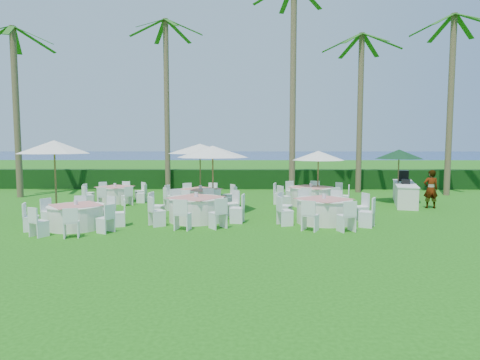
# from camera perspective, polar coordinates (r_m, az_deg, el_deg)

# --- Properties ---
(ground) EXTENTS (120.00, 120.00, 0.00)m
(ground) POSITION_cam_1_polar(r_m,az_deg,el_deg) (13.60, -4.36, -6.67)
(ground) COLOR #1B5A0F
(ground) RESTS_ON ground
(hedge) EXTENTS (34.00, 1.00, 1.20)m
(hedge) POSITION_cam_1_polar(r_m,az_deg,el_deg) (25.39, -1.95, 0.14)
(hedge) COLOR black
(hedge) RESTS_ON ground
(ocean) EXTENTS (260.00, 260.00, 0.00)m
(ocean) POSITION_cam_1_polar(r_m,az_deg,el_deg) (115.31, 0.18, 3.63)
(ocean) COLOR navy
(ocean) RESTS_ON ground
(banquet_table_a) EXTENTS (3.09, 3.09, 0.95)m
(banquet_table_a) POSITION_cam_1_polar(r_m,az_deg,el_deg) (14.31, -22.26, -4.77)
(banquet_table_a) COLOR silver
(banquet_table_a) RESTS_ON ground
(banquet_table_b) EXTENTS (3.51, 3.51, 1.05)m
(banquet_table_b) POSITION_cam_1_polar(r_m,az_deg,el_deg) (14.57, -6.24, -4.05)
(banquet_table_b) COLOR silver
(banquet_table_b) RESTS_ON ground
(banquet_table_c) EXTENTS (3.40, 3.40, 1.03)m
(banquet_table_c) POSITION_cam_1_polar(r_m,az_deg,el_deg) (14.48, 11.82, -4.22)
(banquet_table_c) COLOR silver
(banquet_table_c) RESTS_ON ground
(banquet_table_d) EXTENTS (3.04, 3.04, 0.92)m
(banquet_table_d) POSITION_cam_1_polar(r_m,az_deg,el_deg) (20.15, -17.34, -1.92)
(banquet_table_d) COLOR silver
(banquet_table_d) RESTS_ON ground
(banquet_table_e) EXTENTS (3.25, 3.25, 0.99)m
(banquet_table_e) POSITION_cam_1_polar(r_m,az_deg,el_deg) (17.75, -5.64, -2.52)
(banquet_table_e) COLOR silver
(banquet_table_e) RESTS_ON ground
(banquet_table_f) EXTENTS (3.37, 3.37, 1.02)m
(banquet_table_f) POSITION_cam_1_polar(r_m,az_deg,el_deg) (18.51, 10.03, -2.21)
(banquet_table_f) COLOR silver
(banquet_table_f) RESTS_ON ground
(umbrella_a) EXTENTS (2.75, 2.75, 2.93)m
(umbrella_a) POSITION_cam_1_polar(r_m,az_deg,el_deg) (16.99, -24.92, 4.28)
(umbrella_a) COLOR brown
(umbrella_a) RESTS_ON ground
(umbrella_b) EXTENTS (2.87, 2.87, 2.72)m
(umbrella_b) POSITION_cam_1_polar(r_m,az_deg,el_deg) (16.23, -3.91, 4.04)
(umbrella_b) COLOR brown
(umbrella_b) RESTS_ON ground
(umbrella_c) EXTENTS (3.20, 3.20, 2.81)m
(umbrella_c) POSITION_cam_1_polar(r_m,az_deg,el_deg) (20.19, -5.71, 4.45)
(umbrella_c) COLOR brown
(umbrella_c) RESTS_ON ground
(umbrella_d) EXTENTS (2.39, 2.39, 2.48)m
(umbrella_d) POSITION_cam_1_polar(r_m,az_deg,el_deg) (18.73, 11.08, 3.42)
(umbrella_d) COLOR brown
(umbrella_d) RESTS_ON ground
(umbrella_green) EXTENTS (2.26, 2.26, 2.54)m
(umbrella_green) POSITION_cam_1_polar(r_m,az_deg,el_deg) (20.21, 21.68, 3.43)
(umbrella_green) COLOR brown
(umbrella_green) RESTS_ON ground
(buffet_table) EXTENTS (2.11, 4.28, 1.50)m
(buffet_table) POSITION_cam_1_polar(r_m,az_deg,el_deg) (20.33, 22.35, -1.66)
(buffet_table) COLOR silver
(buffet_table) RESTS_ON ground
(staff_person) EXTENTS (0.64, 0.45, 1.68)m
(staff_person) POSITION_cam_1_polar(r_m,az_deg,el_deg) (19.27, 25.50, -1.17)
(staff_person) COLOR gray
(staff_person) RESTS_ON ground
(palm_b) EXTENTS (4.41, 4.05, 10.23)m
(palm_b) POSITION_cam_1_polar(r_m,az_deg,el_deg) (25.06, -10.39, 11.43)
(palm_b) COLOR brown
(palm_b) RESTS_ON ground
(palm_c) EXTENTS (4.27, 4.36, 11.21)m
(palm_c) POSITION_cam_1_polar(r_m,az_deg,el_deg) (21.85, 7.55, 13.74)
(palm_c) COLOR brown
(palm_c) RESTS_ON ground
(palm_d) EXTENTS (4.38, 4.23, 9.07)m
(palm_d) POSITION_cam_1_polar(r_m,az_deg,el_deg) (24.32, 16.72, 10.09)
(palm_d) COLOR brown
(palm_d) RESTS_ON ground
(palm_e) EXTENTS (4.19, 4.39, 9.70)m
(palm_e) POSITION_cam_1_polar(r_m,az_deg,el_deg) (24.74, 27.78, 10.39)
(palm_e) COLOR brown
(palm_e) RESTS_ON ground
(palm_f) EXTENTS (4.39, 4.18, 8.82)m
(palm_f) POSITION_cam_1_polar(r_m,az_deg,el_deg) (24.12, -29.25, 9.41)
(palm_f) COLOR brown
(palm_f) RESTS_ON ground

